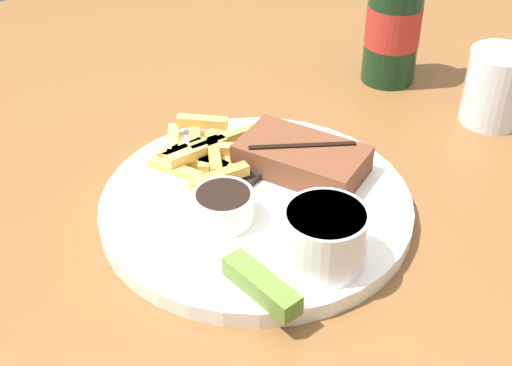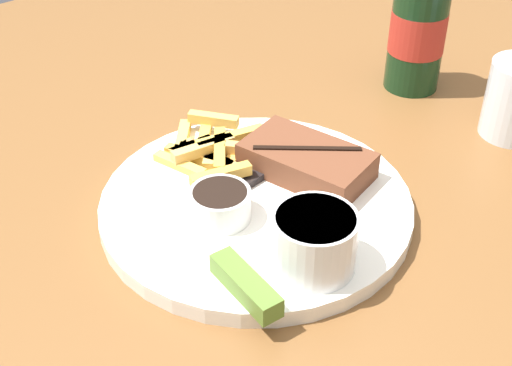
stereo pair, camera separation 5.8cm
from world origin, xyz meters
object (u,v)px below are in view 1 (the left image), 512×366
(dipping_sauce_cup, at_px, (224,206))
(fork_utensil, at_px, (181,179))
(beer_bottle, at_px, (393,22))
(drinking_glass, at_px, (496,87))
(coleslaw_cup, at_px, (325,235))
(knife_utensil, at_px, (261,170))
(pickle_spear, at_px, (261,285))
(steak_portion, at_px, (305,160))
(dinner_plate, at_px, (256,206))

(dipping_sauce_cup, height_order, fork_utensil, dipping_sauce_cup)
(beer_bottle, relative_size, drinking_glass, 2.50)
(coleslaw_cup, xyz_separation_m, dipping_sauce_cup, (-0.11, -0.02, -0.01))
(dipping_sauce_cup, distance_m, knife_utensil, 0.09)
(pickle_spear, bearing_deg, steak_portion, 119.31)
(dinner_plate, relative_size, drinking_glass, 3.47)
(beer_bottle, distance_m, drinking_glass, 0.16)
(pickle_spear, xyz_separation_m, knife_utensil, (-0.12, 0.13, -0.01))
(dinner_plate, bearing_deg, knife_utensil, 126.90)
(coleslaw_cup, relative_size, dipping_sauce_cup, 1.27)
(dinner_plate, distance_m, coleslaw_cup, 0.12)
(dinner_plate, bearing_deg, pickle_spear, -44.15)
(coleslaw_cup, bearing_deg, dipping_sauce_cup, -168.76)
(coleslaw_cup, relative_size, drinking_glass, 0.83)
(dinner_plate, xyz_separation_m, pickle_spear, (0.10, -0.09, 0.02))
(dinner_plate, relative_size, dipping_sauce_cup, 5.27)
(pickle_spear, bearing_deg, fork_utensil, 160.57)
(steak_portion, relative_size, knife_utensil, 0.89)
(dipping_sauce_cup, bearing_deg, drinking_glass, 78.06)
(dinner_plate, xyz_separation_m, beer_bottle, (-0.07, 0.33, 0.07))
(drinking_glass, bearing_deg, beer_bottle, 179.70)
(dinner_plate, distance_m, beer_bottle, 0.35)
(pickle_spear, bearing_deg, coleslaw_cup, 80.28)
(fork_utensil, distance_m, beer_bottle, 0.37)
(dipping_sauce_cup, relative_size, drinking_glass, 0.66)
(coleslaw_cup, bearing_deg, pickle_spear, -99.72)
(dipping_sauce_cup, bearing_deg, dinner_plate, 91.77)
(beer_bottle, bearing_deg, steak_portion, -73.55)
(dinner_plate, xyz_separation_m, fork_utensil, (-0.08, -0.03, 0.01))
(knife_utensil, xyz_separation_m, beer_bottle, (-0.05, 0.30, 0.06))
(coleslaw_cup, height_order, fork_utensil, coleslaw_cup)
(dipping_sauce_cup, xyz_separation_m, fork_utensil, (-0.08, 0.01, -0.02))
(dipping_sauce_cup, bearing_deg, fork_utensil, 170.33)
(knife_utensil, relative_size, beer_bottle, 0.72)
(dipping_sauce_cup, bearing_deg, pickle_spear, -26.84)
(dipping_sauce_cup, height_order, knife_utensil, dipping_sauce_cup)
(pickle_spear, xyz_separation_m, drinking_glass, (-0.02, 0.43, 0.02))
(dipping_sauce_cup, bearing_deg, coleslaw_cup, 11.24)
(beer_bottle, bearing_deg, dipping_sauce_cup, -78.86)
(beer_bottle, bearing_deg, fork_utensil, -90.83)
(steak_portion, relative_size, drinking_glass, 1.60)
(coleslaw_cup, xyz_separation_m, drinking_glass, (-0.03, 0.36, -0.00))
(beer_bottle, bearing_deg, pickle_spear, -68.32)
(steak_portion, xyz_separation_m, fork_utensil, (-0.08, -0.10, -0.01))
(fork_utensil, xyz_separation_m, knife_utensil, (0.05, 0.07, 0.00))
(steak_portion, bearing_deg, fork_utensil, -129.05)
(dinner_plate, height_order, beer_bottle, beer_bottle)
(dipping_sauce_cup, height_order, beer_bottle, beer_bottle)
(dinner_plate, relative_size, coleslaw_cup, 4.16)
(dipping_sauce_cup, relative_size, pickle_spear, 0.72)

